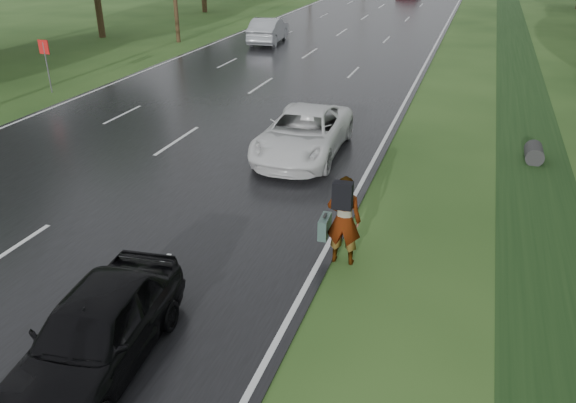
% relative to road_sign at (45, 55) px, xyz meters
% --- Properties ---
extents(ground, '(220.00, 220.00, 0.00)m').
position_rel_road_sign_xyz_m(ground, '(8.50, -12.00, -1.64)').
color(ground, '#224016').
rests_on(ground, ground).
extents(road, '(14.00, 180.00, 0.04)m').
position_rel_road_sign_xyz_m(road, '(8.50, 33.00, -1.62)').
color(road, black).
rests_on(road, ground).
extents(edge_stripe_east, '(0.12, 180.00, 0.01)m').
position_rel_road_sign_xyz_m(edge_stripe_east, '(15.25, 33.00, -1.60)').
color(edge_stripe_east, silver).
rests_on(edge_stripe_east, road).
extents(edge_stripe_west, '(0.12, 180.00, 0.01)m').
position_rel_road_sign_xyz_m(edge_stripe_west, '(1.75, 33.00, -1.60)').
color(edge_stripe_west, silver).
rests_on(edge_stripe_west, road).
extents(center_line, '(0.12, 180.00, 0.01)m').
position_rel_road_sign_xyz_m(center_line, '(8.50, 33.00, -1.60)').
color(center_line, silver).
rests_on(center_line, road).
extents(drainage_ditch, '(2.20, 120.00, 0.56)m').
position_rel_road_sign_xyz_m(drainage_ditch, '(20.00, 6.71, -1.61)').
color(drainage_ditch, black).
rests_on(drainage_ditch, ground).
extents(road_sign, '(0.50, 0.06, 2.30)m').
position_rel_road_sign_xyz_m(road_sign, '(0.00, 0.00, 0.00)').
color(road_sign, slate).
rests_on(road_sign, ground).
extents(pedestrian, '(0.92, 0.81, 2.03)m').
position_rel_road_sign_xyz_m(pedestrian, '(15.67, -9.77, -0.59)').
color(pedestrian, '#A5998C').
rests_on(pedestrian, ground).
extents(white_pickup, '(2.54, 5.24, 1.43)m').
position_rel_road_sign_xyz_m(white_pickup, '(13.00, -3.88, -0.88)').
color(white_pickup, white).
rests_on(white_pickup, road).
extents(dark_sedan, '(2.07, 4.26, 1.40)m').
position_rel_road_sign_xyz_m(dark_sedan, '(12.70, -14.24, -0.90)').
color(dark_sedan, black).
rests_on(dark_sedan, road).
extents(silver_sedan, '(2.19, 4.92, 1.57)m').
position_rel_road_sign_xyz_m(silver_sedan, '(5.02, 14.40, -0.82)').
color(silver_sedan, '#999CA1').
rests_on(silver_sedan, road).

